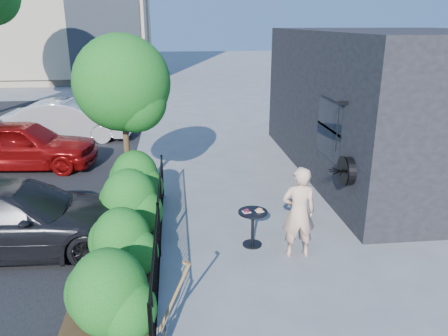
{
  "coord_description": "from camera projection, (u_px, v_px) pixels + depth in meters",
  "views": [
    {
      "loc": [
        -1.11,
        -7.39,
        4.22
      ],
      "look_at": [
        -0.11,
        1.53,
        1.2
      ],
      "focal_mm": 35.0,
      "sensor_mm": 36.0,
      "label": 1
    }
  ],
  "objects": [
    {
      "name": "ground",
      "position": [
        238.0,
        252.0,
        8.42
      ],
      "size": [
        120.0,
        120.0,
        0.0
      ],
      "primitive_type": "plane",
      "color": "gray",
      "rests_on": "ground"
    },
    {
      "name": "shop_building",
      "position": [
        405.0,
        102.0,
        12.6
      ],
      "size": [
        6.22,
        9.0,
        4.0
      ],
      "color": "black",
      "rests_on": "ground"
    },
    {
      "name": "fence",
      "position": [
        159.0,
        229.0,
        8.08
      ],
      "size": [
        0.05,
        6.05,
        1.1
      ],
      "color": "black",
      "rests_on": "ground"
    },
    {
      "name": "planting_bed",
      "position": [
        122.0,
        256.0,
        8.17
      ],
      "size": [
        1.3,
        6.0,
        0.08
      ],
      "primitive_type": "cube",
      "color": "#382616",
      "rests_on": "ground"
    },
    {
      "name": "shrubs",
      "position": [
        126.0,
        222.0,
        8.07
      ],
      "size": [
        1.1,
        5.6,
        1.24
      ],
      "color": "#16611B",
      "rests_on": "ground"
    },
    {
      "name": "patio_tree",
      "position": [
        125.0,
        89.0,
        9.9
      ],
      "size": [
        2.2,
        2.2,
        3.94
      ],
      "color": "#3F2B19",
      "rests_on": "ground"
    },
    {
      "name": "cafe_table",
      "position": [
        253.0,
        222.0,
        8.52
      ],
      "size": [
        0.58,
        0.58,
        0.78
      ],
      "rotation": [
        0.0,
        0.0,
        0.23
      ],
      "color": "black",
      "rests_on": "ground"
    },
    {
      "name": "woman",
      "position": [
        299.0,
        212.0,
        8.04
      ],
      "size": [
        0.65,
        0.43,
        1.76
      ],
      "primitive_type": "imported",
      "rotation": [
        0.0,
        0.0,
        3.13
      ],
      "color": "#DFB090",
      "rests_on": "ground"
    },
    {
      "name": "shovel",
      "position": [
        172.0,
        306.0,
        5.93
      ],
      "size": [
        0.49,
        0.16,
        1.26
      ],
      "color": "brown",
      "rests_on": "ground"
    },
    {
      "name": "car_red",
      "position": [
        22.0,
        145.0,
        13.01
      ],
      "size": [
        4.45,
        2.12,
        1.47
      ],
      "primitive_type": "imported",
      "rotation": [
        0.0,
        0.0,
        1.48
      ],
      "color": "maroon",
      "rests_on": "ground"
    },
    {
      "name": "car_silver",
      "position": [
        71.0,
        120.0,
        16.25
      ],
      "size": [
        4.56,
        1.83,
        1.48
      ],
      "primitive_type": "imported",
      "rotation": [
        0.0,
        0.0,
        1.51
      ],
      "color": "#B3B3B8",
      "rests_on": "ground"
    },
    {
      "name": "car_darkgrey",
      "position": [
        13.0,
        218.0,
        8.28
      ],
      "size": [
        4.75,
        1.97,
        1.37
      ],
      "primitive_type": "imported",
      "rotation": [
        0.0,
        0.0,
        1.56
      ],
      "color": "black",
      "rests_on": "ground"
    }
  ]
}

